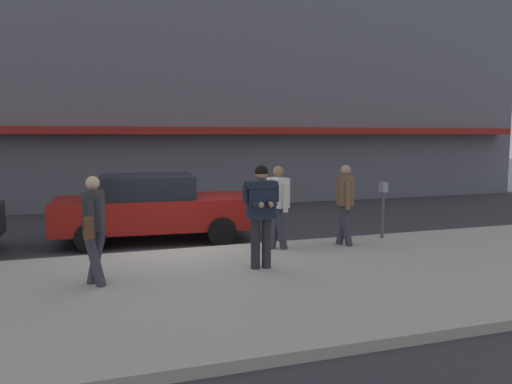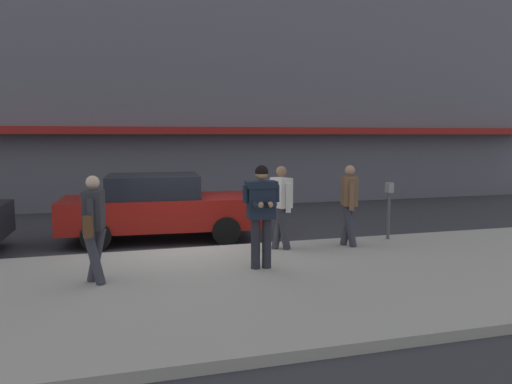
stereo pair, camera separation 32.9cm
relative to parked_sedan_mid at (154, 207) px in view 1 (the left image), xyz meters
The scene contains 10 objects.
ground_plane 1.66m from the parked_sedan_mid, 69.77° to the right, with size 80.00×80.00×0.00m, color #333338.
sidewalk 4.54m from the parked_sedan_mid, 70.37° to the right, with size 32.00×5.30×0.14m, color #A8A399.
curb_paint_line 2.15m from the parked_sedan_mid, 41.28° to the right, with size 28.00×0.12×0.01m, color silver.
storefront_facade 9.41m from the parked_sedan_mid, 78.06° to the left, with size 28.00×4.70×13.52m.
parked_sedan_mid is the anchor object (origin of this frame).
man_texting_on_phone 3.85m from the parked_sedan_mid, 68.22° to the right, with size 0.65×0.59×1.81m.
pedestrian_in_light_coat 3.18m from the parked_sedan_mid, 45.24° to the right, with size 0.40×0.58×1.70m.
pedestrian_with_bag 3.92m from the parked_sedan_mid, 109.89° to the right, with size 0.37×0.72×1.70m.
pedestrian_dark_coat 4.38m from the parked_sedan_mid, 32.57° to the right, with size 0.40×0.58×1.70m.
parking_meter 5.24m from the parked_sedan_mid, 22.13° to the right, with size 0.12×0.18×1.27m.
Camera 1 is at (-1.83, -10.22, 2.45)m, focal length 35.00 mm.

